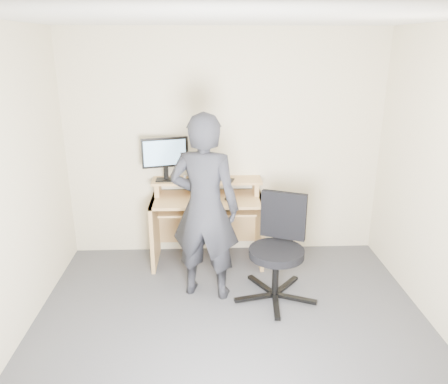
{
  "coord_description": "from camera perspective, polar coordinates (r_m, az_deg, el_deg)",
  "views": [
    {
      "loc": [
        -0.19,
        -2.98,
        2.33
      ],
      "look_at": [
        -0.03,
        1.05,
        0.95
      ],
      "focal_mm": 35.0,
      "sensor_mm": 36.0,
      "label": 1
    }
  ],
  "objects": [
    {
      "name": "external_drive",
      "position": [
        4.79,
        -3.52,
        2.83
      ],
      "size": [
        0.1,
        0.14,
        0.2
      ],
      "primitive_type": "cube",
      "rotation": [
        0.0,
        0.0,
        -0.21
      ],
      "color": "black",
      "rests_on": "desk"
    },
    {
      "name": "office_chair",
      "position": [
        4.16,
        7.15,
        -6.8
      ],
      "size": [
        0.78,
        0.76,
        0.98
      ],
      "rotation": [
        0.0,
        0.0,
        -0.4
      ],
      "color": "black",
      "rests_on": "ground"
    },
    {
      "name": "mouse",
      "position": [
        4.61,
        0.66,
        -0.91
      ],
      "size": [
        0.1,
        0.06,
        0.04
      ],
      "primitive_type": "ellipsoid",
      "rotation": [
        0.0,
        0.0,
        -0.02
      ],
      "color": "black",
      "rests_on": "desk"
    },
    {
      "name": "keyboard",
      "position": [
        4.65,
        -1.48,
        -2.09
      ],
      "size": [
        0.49,
        0.27,
        0.03
      ],
      "primitive_type": "cube",
      "rotation": [
        0.0,
        0.0,
        0.19
      ],
      "color": "black",
      "rests_on": "desk"
    },
    {
      "name": "desk",
      "position": [
        4.85,
        -2.19,
        -2.69
      ],
      "size": [
        1.2,
        0.6,
        0.91
      ],
      "color": "tan",
      "rests_on": "ground"
    },
    {
      "name": "ceiling",
      "position": [
        2.99,
        1.55,
        22.11
      ],
      "size": [
        3.5,
        3.5,
        0.02
      ],
      "primitive_type": "cube",
      "color": "white",
      "rests_on": "back_wall"
    },
    {
      "name": "headphones",
      "position": [
        4.87,
        -4.34,
        1.95
      ],
      "size": [
        0.19,
        0.19,
        0.06
      ],
      "primitive_type": "torus",
      "rotation": [
        0.26,
        0.0,
        -0.26
      ],
      "color": "silver",
      "rests_on": "desk"
    },
    {
      "name": "smartphone",
      "position": [
        4.75,
        0.85,
        1.55
      ],
      "size": [
        0.1,
        0.14,
        0.01
      ],
      "primitive_type": "cube",
      "rotation": [
        0.0,
        0.0,
        -0.24
      ],
      "color": "black",
      "rests_on": "desk"
    },
    {
      "name": "charger",
      "position": [
        4.72,
        -4.57,
        1.54
      ],
      "size": [
        0.05,
        0.04,
        0.03
      ],
      "primitive_type": "cube",
      "rotation": [
        0.0,
        0.0,
        0.03
      ],
      "color": "black",
      "rests_on": "desk"
    },
    {
      "name": "travel_mug",
      "position": [
        4.77,
        -0.64,
        2.59
      ],
      "size": [
        0.08,
        0.08,
        0.16
      ],
      "primitive_type": "cylinder",
      "rotation": [
        0.0,
        0.0,
        -0.05
      ],
      "color": "#AEAEB2",
      "rests_on": "desk"
    },
    {
      "name": "monitor",
      "position": [
        4.72,
        -7.7,
        4.79
      ],
      "size": [
        0.49,
        0.17,
        0.47
      ],
      "rotation": [
        0.0,
        0.0,
        0.27
      ],
      "color": "black",
      "rests_on": "desk"
    },
    {
      "name": "ground",
      "position": [
        3.79,
        1.2,
        -19.06
      ],
      "size": [
        3.5,
        3.5,
        0.0
      ],
      "primitive_type": "plane",
      "color": "#4F4F54",
      "rests_on": "ground"
    },
    {
      "name": "person",
      "position": [
        4.03,
        -2.54,
        -2.12
      ],
      "size": [
        0.73,
        0.57,
        1.78
      ],
      "primitive_type": "imported",
      "rotation": [
        0.0,
        0.0,
        2.89
      ],
      "color": "black",
      "rests_on": "ground"
    },
    {
      "name": "back_wall",
      "position": [
        4.86,
        0.07,
        6.03
      ],
      "size": [
        3.5,
        0.02,
        2.5
      ],
      "primitive_type": "cube",
      "color": "beige",
      "rests_on": "ground"
    }
  ]
}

